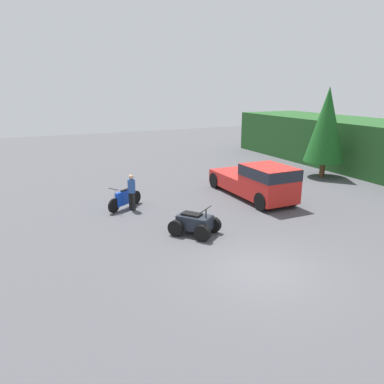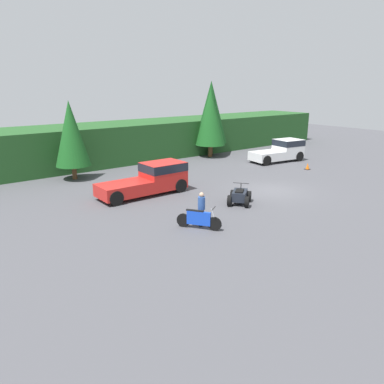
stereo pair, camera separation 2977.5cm
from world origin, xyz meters
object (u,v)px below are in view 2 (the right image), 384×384
Objects in this scene: pickup_truck_red at (152,178)px; traffic_cone at (308,166)px; dirt_bike at (199,219)px; rider_person at (201,208)px; pickup_truck_second at (282,150)px; quad_atv at (240,196)px.

traffic_cone is at bearing -7.69° from pickup_truck_red.
dirt_bike reaches higher than traffic_cone.
rider_person is 16.08m from traffic_cone.
rider_person is (-1.14, -6.54, -0.08)m from pickup_truck_red.
pickup_truck_red reaches higher than traffic_cone.
dirt_bike is 3.60× the size of traffic_cone.
pickup_truck_second is at bearing 83.21° from dirt_bike.
quad_atv reaches higher than traffic_cone.
rider_person is (-16.51, -8.35, -0.08)m from pickup_truck_second.
pickup_truck_red is 14.39m from traffic_cone.
traffic_cone is (14.24, -1.91, -0.78)m from pickup_truck_red.
rider_person is at bearing 161.31° from quad_atv.
pickup_truck_second is 2.43× the size of quad_atv.
quad_atv is 1.26× the size of rider_person.
rider_person is at bearing 90.30° from dirt_bike.
pickup_truck_red is 5.96m from quad_atv.
dirt_bike is at bearing 162.72° from quad_atv.
quad_atv is at bearing -142.75° from pickup_truck_second.
pickup_truck_red is 3.35× the size of rider_person.
quad_atv is (4.50, 1.67, -0.03)m from dirt_bike.
dirt_bike reaches higher than quad_atv.
pickup_truck_red is at bearing 172.34° from traffic_cone.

